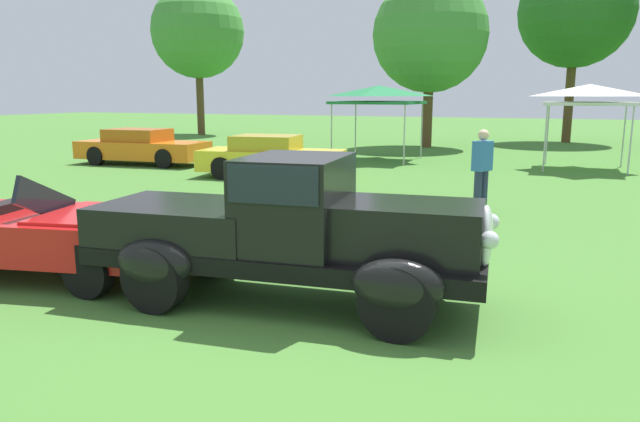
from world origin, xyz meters
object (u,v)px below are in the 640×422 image
canopy_tent_center_field (590,93)px  spectator_near_truck (482,168)px  feature_pickup_truck (288,229)px  canopy_tent_left_field (379,93)px  show_car_orange (141,147)px  show_car_yellow (270,157)px  neighbor_convertible (40,231)px

canopy_tent_center_field → spectator_near_truck: bearing=-104.0°
feature_pickup_truck → canopy_tent_left_field: (-3.49, 15.17, 1.55)m
show_car_orange → canopy_tent_center_field: 14.91m
show_car_yellow → canopy_tent_center_field: (8.52, 5.55, 1.82)m
neighbor_convertible → spectator_near_truck: size_ratio=2.62×
show_car_yellow → neighbor_convertible: bearing=-81.4°
neighbor_convertible → canopy_tent_center_field: (7.06, 15.22, 1.84)m
show_car_yellow → canopy_tent_left_field: (1.53, 5.72, 1.82)m
spectator_near_truck → show_car_yellow: bearing=154.0°
spectator_near_truck → canopy_tent_center_field: (2.16, 8.65, 1.51)m
spectator_near_truck → canopy_tent_left_field: 10.17m
neighbor_convertible → show_car_yellow: neighbor_convertible is taller
spectator_near_truck → canopy_tent_left_field: canopy_tent_left_field is taller
canopy_tent_left_field → feature_pickup_truck: bearing=-77.0°
neighbor_convertible → spectator_near_truck: (4.90, 6.58, 0.34)m
feature_pickup_truck → show_car_yellow: 10.70m
show_car_yellow → canopy_tent_center_field: size_ratio=1.60×
show_car_orange → canopy_tent_left_field: (7.18, 4.42, 1.82)m
show_car_yellow → spectator_near_truck: bearing=-26.0°
show_car_orange → canopy_tent_center_field: (14.18, 4.24, 1.82)m
feature_pickup_truck → canopy_tent_left_field: canopy_tent_left_field is taller
canopy_tent_left_field → canopy_tent_center_field: same height
show_car_orange → show_car_yellow: 5.80m
show_car_orange → canopy_tent_left_field: bearing=31.6°
show_car_orange → canopy_tent_left_field: 8.63m
neighbor_convertible → canopy_tent_left_field: (0.07, 15.40, 1.84)m
neighbor_convertible → spectator_near_truck: 8.21m
feature_pickup_truck → show_car_yellow: size_ratio=1.08×
feature_pickup_truck → show_car_orange: 15.15m
show_car_orange → canopy_tent_center_field: canopy_tent_center_field is taller
show_car_yellow → canopy_tent_left_field: bearing=75.0°
feature_pickup_truck → show_car_orange: bearing=134.8°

